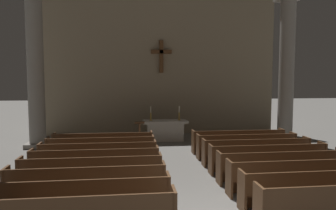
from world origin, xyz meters
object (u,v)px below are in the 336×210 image
Objects in this scene: column_left_second at (36,71)px; candlestick_right at (179,116)px; pew_right_row_3 at (299,176)px; column_right_second at (286,72)px; pew_right_row_5 at (268,158)px; pew_left_row_4 at (92,173)px; pew_right_row_4 at (282,166)px; pew_left_row_2 at (81,199)px; candlestick_left at (151,116)px; pew_right_row_7 at (247,146)px; lectern at (140,134)px; pew_left_row_8 at (103,144)px; pew_right_row_8 at (238,141)px; pew_left_row_6 at (99,156)px; pew_left_row_7 at (101,149)px; altar at (165,130)px; pew_right_row_2 at (320,188)px; pew_left_row_3 at (87,184)px; pew_right_row_6 at (256,151)px; pew_left_row_5 at (96,163)px.

column_left_second reaches higher than candlestick_right.
pew_right_row_3 is 7.88m from candlestick_right.
column_right_second is (11.59, 0.00, 0.00)m from column_left_second.
pew_right_row_5 is at bearing -29.63° from column_left_second.
pew_left_row_4 is 5.50m from pew_right_row_4.
pew_left_row_2 is 5.59× the size of candlestick_left.
pew_right_row_7 is 4.78m from lectern.
pew_left_row_4 and pew_right_row_3 have the same top height.
pew_left_row_8 is 1.00× the size of pew_right_row_8.
pew_left_row_6 is 0.56× the size of column_left_second.
pew_right_row_8 is 3.34× the size of lectern.
pew_left_row_7 is at bearing -44.12° from column_left_second.
column_right_second is at bearing 62.33° from pew_right_row_4.
pew_right_row_4 is (5.50, -3.81, 0.00)m from pew_left_row_8.
lectern reaches higher than pew_left_row_8.
altar is (2.75, 4.71, 0.06)m from pew_left_row_6.
pew_left_row_4 is 1.75× the size of altar.
altar reaches higher than pew_right_row_2.
column_left_second is at bearing -172.91° from candlestick_right.
pew_right_row_8 is (0.00, 3.81, 0.00)m from pew_right_row_4.
pew_left_row_3 is 5.59× the size of candlestick_left.
pew_right_row_3 is 2.86m from pew_right_row_6.
pew_right_row_4 is at bearing -27.46° from pew_left_row_7.
pew_left_row_7 and pew_left_row_8 have the same top height.
pew_left_row_8 is 6.69m from pew_right_row_4.
pew_left_row_2 is at bearing -137.92° from column_right_second.
candlestick_right is (1.40, 0.00, 0.00)m from candlestick_left.
pew_right_row_3 is (5.50, -3.81, 0.00)m from pew_left_row_7.
pew_right_row_3 is 4.76m from pew_right_row_8.
pew_left_row_7 is 5.13m from column_left_second.
pew_right_row_6 is at bearing 27.46° from pew_left_row_3.
pew_left_row_5 and pew_right_row_5 have the same top height.
pew_right_row_2 and pew_right_row_3 have the same top height.
pew_right_row_6 is at bearing 9.83° from pew_left_row_5.
pew_left_row_3 is 1.75× the size of altar.
pew_left_row_4 is 1.00× the size of pew_right_row_7.
pew_right_row_2 is at bearing -72.12° from altar.
pew_right_row_7 is at bearing -61.43° from candlestick_right.
pew_right_row_6 is (5.50, 1.90, 0.00)m from pew_left_row_4.
pew_left_row_8 is at bearing -140.83° from candlestick_right.
candlestick_right reaches higher than pew_right_row_4.
pew_left_row_7 is 5.58m from pew_right_row_8.
pew_left_row_5 is 6.19m from pew_right_row_8.
lectern is (1.47, 5.42, 0.07)m from pew_left_row_4.
pew_left_row_3 is 11.27m from column_right_second.
pew_right_row_4 is 1.00× the size of pew_right_row_5.
pew_right_row_5 is at bearing 9.83° from pew_left_row_4.
pew_left_row_2 is 1.00× the size of pew_left_row_3.
candlestick_left is (-3.45, 2.81, 0.75)m from pew_right_row_8.
pew_right_row_8 is 3.93m from altar.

